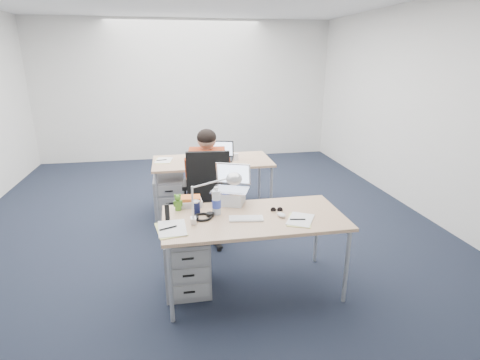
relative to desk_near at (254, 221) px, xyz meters
name	(u,v)px	position (x,y,z in m)	size (l,w,h in m)	color
floor	(203,225)	(-0.34, 1.46, -0.68)	(7.00, 7.00, 0.00)	black
room	(199,90)	(-0.34, 1.46, 1.03)	(6.02, 7.02, 2.80)	silver
desk_near	(254,221)	(0.00, 0.00, 0.00)	(1.60, 0.80, 0.73)	tan
desk_far	(212,164)	(-0.15, 1.95, 0.00)	(1.60, 0.80, 0.73)	tan
office_chair	(209,215)	(-0.30, 1.04, -0.36)	(0.77, 0.77, 1.13)	black
seated_person	(208,182)	(-0.28, 1.23, -0.02)	(0.42, 0.73, 1.31)	#9F3616
drawer_pedestal_near	(187,261)	(-0.60, 0.12, -0.41)	(0.40, 0.50, 0.55)	gray
drawer_pedestal_far	(170,197)	(-0.75, 1.85, -0.41)	(0.40, 0.50, 0.55)	gray
silver_laptop	(230,185)	(-0.15, 0.35, 0.23)	(0.34, 0.27, 0.36)	silver
wireless_keyboard	(246,218)	(-0.08, -0.05, 0.05)	(0.30, 0.12, 0.01)	white
computer_mouse	(281,215)	(0.24, -0.05, 0.06)	(0.06, 0.10, 0.03)	white
headphones	(203,216)	(-0.45, 0.04, 0.06)	(0.22, 0.17, 0.04)	black
can_koozie	(196,207)	(-0.50, 0.16, 0.11)	(0.07, 0.07, 0.12)	#151A42
water_bottle	(216,201)	(-0.32, 0.11, 0.17)	(0.08, 0.08, 0.26)	silver
bear_figurine	(178,202)	(-0.65, 0.26, 0.13)	(0.08, 0.06, 0.16)	#357B20
book_stack	(191,201)	(-0.53, 0.35, 0.09)	(0.20, 0.15, 0.09)	silver
cordless_phone	(167,212)	(-0.75, 0.05, 0.12)	(0.04, 0.03, 0.15)	black
papers_left	(171,229)	(-0.72, -0.14, 0.05)	(0.22, 0.32, 0.01)	#DDE182
papers_right	(300,220)	(0.37, -0.16, 0.05)	(0.20, 0.29, 0.01)	#DDE182
sunglasses	(277,210)	(0.23, 0.08, 0.06)	(0.11, 0.05, 0.03)	black
desk_lamp	(209,198)	(-0.40, -0.05, 0.27)	(0.40, 0.14, 0.45)	silver
dark_laptop	(220,151)	(-0.05, 1.95, 0.18)	(0.36, 0.35, 0.26)	black
far_cup	(236,157)	(0.17, 1.89, 0.09)	(0.07, 0.07, 0.10)	white
far_papers	(163,161)	(-0.81, 2.03, 0.05)	(0.20, 0.29, 0.01)	white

